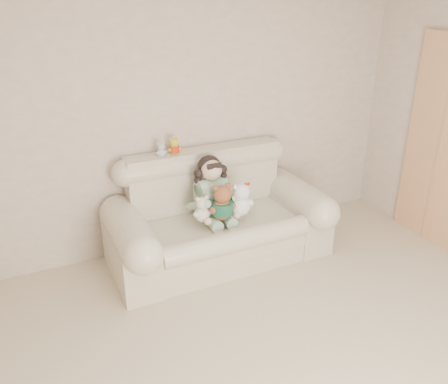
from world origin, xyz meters
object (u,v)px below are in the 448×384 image
at_px(brown_teddy, 222,199).
at_px(cream_teddy, 202,207).
at_px(sofa, 220,211).
at_px(white_cat, 241,196).
at_px(seated_child, 211,187).

relative_size(brown_teddy, cream_teddy, 1.42).
xyz_separation_m(sofa, white_cat, (0.15, -0.14, 0.18)).
distance_m(brown_teddy, cream_teddy, 0.19).
relative_size(seated_child, brown_teddy, 1.52).
relative_size(seated_child, white_cat, 1.62).
xyz_separation_m(sofa, brown_teddy, (-0.04, -0.14, 0.19)).
relative_size(brown_teddy, white_cat, 1.07).
height_order(sofa, brown_teddy, sofa).
height_order(brown_teddy, cream_teddy, brown_teddy).
height_order(sofa, cream_teddy, sofa).
height_order(sofa, white_cat, sofa).
bearing_deg(white_cat, brown_teddy, -173.83).
height_order(sofa, seated_child, seated_child).
bearing_deg(brown_teddy, white_cat, -6.65).
xyz_separation_m(sofa, cream_teddy, (-0.22, -0.10, 0.13)).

